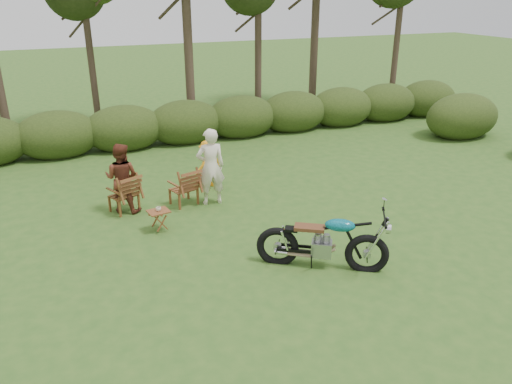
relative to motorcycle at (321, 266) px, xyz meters
name	(u,v)px	position (x,y,z in m)	size (l,w,h in m)	color
ground	(313,271)	(-0.21, -0.11, 0.00)	(80.00, 80.00, 0.00)	#2B501A
tree_line	(189,20)	(0.29, 9.62, 3.81)	(22.52, 11.62, 8.14)	#34271C
motorcycle	(321,266)	(0.00, 0.00, 0.00)	(2.29, 0.87, 1.31)	#0EA1B9
lawn_chair_right	(184,204)	(-1.62, 3.76, 0.00)	(0.64, 0.64, 0.93)	brown
lawn_chair_left	(125,211)	(-2.99, 3.90, 0.00)	(0.64, 0.64, 0.93)	brown
side_table	(159,221)	(-2.46, 2.59, 0.23)	(0.45, 0.38, 0.46)	brown
cup	(158,209)	(-2.46, 2.58, 0.51)	(0.11, 0.11, 0.09)	beige
adult_a	(212,203)	(-0.99, 3.57, 0.00)	(0.67, 0.44, 1.85)	beige
adult_b	(125,211)	(-2.99, 3.91, 0.00)	(0.79, 0.61, 1.62)	#602A1B
child	(209,186)	(-0.73, 4.63, 0.00)	(0.81, 0.46, 1.25)	orange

